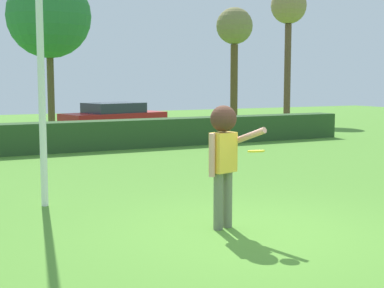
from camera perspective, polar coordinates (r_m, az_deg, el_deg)
ground_plane at (r=8.24m, az=5.87°, el=-8.88°), size 60.00×60.00×0.00m
person at (r=8.22m, az=3.21°, el=-0.39°), size 0.71×0.70×1.81m
frisbee at (r=7.77m, az=6.47°, el=-0.72°), size 0.23×0.24×0.04m
hedge_row at (r=17.68m, az=-12.70°, el=0.72°), size 20.42×0.90×0.90m
parked_car_red at (r=23.23m, az=-7.86°, el=2.75°), size 4.48×2.66×1.25m
birch_tree at (r=30.51m, az=9.69°, el=13.00°), size 1.85×1.85×6.91m
maple_tree at (r=26.43m, az=-14.21°, el=12.34°), size 3.72×3.72×6.85m
willow_tree at (r=26.44m, az=4.29°, el=11.27°), size 1.67×1.67×5.46m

